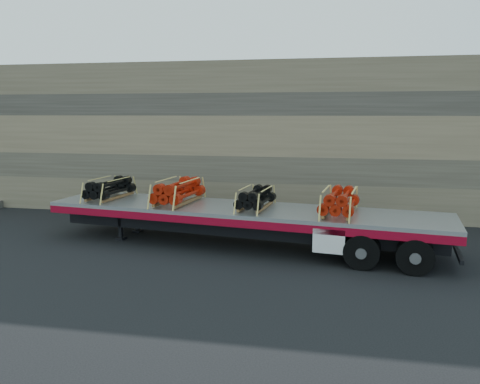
{
  "coord_description": "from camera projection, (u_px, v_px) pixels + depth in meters",
  "views": [
    {
      "loc": [
        3.69,
        -15.53,
        4.73
      ],
      "look_at": [
        0.38,
        1.85,
        1.72
      ],
      "focal_mm": 35.0,
      "sensor_mm": 36.0,
      "label": 1
    }
  ],
  "objects": [
    {
      "name": "ground",
      "position": [
        220.0,
        248.0,
        16.51
      ],
      "size": [
        120.0,
        120.0,
        0.0
      ],
      "primitive_type": "plane",
      "color": "black",
      "rests_on": "ground"
    },
    {
      "name": "bundle_rear",
      "position": [
        340.0,
        202.0,
        15.41
      ],
      "size": [
        1.41,
        2.36,
        0.79
      ],
      "primitive_type": null,
      "rotation": [
        0.0,
        0.0,
        -0.14
      ],
      "color": "#AB1B09",
      "rests_on": "trailer"
    },
    {
      "name": "bundle_midfront",
      "position": [
        178.0,
        192.0,
        17.26
      ],
      "size": [
        1.49,
        2.5,
        0.84
      ],
      "primitive_type": null,
      "rotation": [
        0.0,
        0.0,
        -0.14
      ],
      "color": "#AB1B09",
      "rests_on": "trailer"
    },
    {
      "name": "trailer",
      "position": [
        241.0,
        227.0,
        16.67
      ],
      "size": [
        14.48,
        4.67,
        1.42
      ],
      "primitive_type": null,
      "rotation": [
        0.0,
        0.0,
        -0.14
      ],
      "color": "#B7BABF",
      "rests_on": "ground"
    },
    {
      "name": "rock_wall",
      "position": [
        250.0,
        139.0,
        22.22
      ],
      "size": [
        44.0,
        3.0,
        7.0
      ],
      "primitive_type": "cube",
      "color": "#7A6B54",
      "rests_on": "ground"
    },
    {
      "name": "bundle_front",
      "position": [
        110.0,
        189.0,
        18.2
      ],
      "size": [
        1.34,
        2.24,
        0.75
      ],
      "primitive_type": null,
      "rotation": [
        0.0,
        0.0,
        -0.14
      ],
      "color": "black",
      "rests_on": "trailer"
    },
    {
      "name": "bundle_midrear",
      "position": [
        256.0,
        199.0,
        16.33
      ],
      "size": [
        1.23,
        2.06,
        0.69
      ],
      "primitive_type": null,
      "rotation": [
        0.0,
        0.0,
        -0.14
      ],
      "color": "black",
      "rests_on": "trailer"
    }
  ]
}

